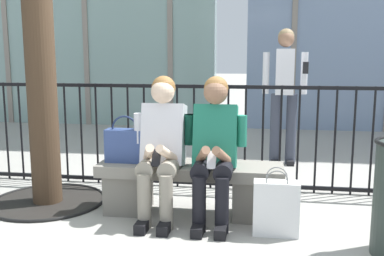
% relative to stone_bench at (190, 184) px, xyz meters
% --- Properties ---
extents(ground_plane, '(60.00, 60.00, 0.00)m').
position_rel_stone_bench_xyz_m(ground_plane, '(0.00, 0.00, -0.27)').
color(ground_plane, '#9E9B93').
extents(stone_bench, '(1.60, 0.44, 0.45)m').
position_rel_stone_bench_xyz_m(stone_bench, '(0.00, 0.00, 0.00)').
color(stone_bench, gray).
rests_on(stone_bench, ground).
extents(seated_person_with_phone, '(0.52, 0.66, 1.21)m').
position_rel_stone_bench_xyz_m(seated_person_with_phone, '(-0.22, -0.13, 0.38)').
color(seated_person_with_phone, gray).
rests_on(seated_person_with_phone, ground).
extents(seated_person_companion, '(0.52, 0.66, 1.21)m').
position_rel_stone_bench_xyz_m(seated_person_companion, '(0.22, -0.13, 0.38)').
color(seated_person_companion, black).
rests_on(seated_person_companion, ground).
extents(handbag_on_bench, '(0.34, 0.14, 0.41)m').
position_rel_stone_bench_xyz_m(handbag_on_bench, '(-0.58, -0.01, 0.33)').
color(handbag_on_bench, '#33477F').
rests_on(handbag_on_bench, stone_bench).
extents(shopping_bag, '(0.35, 0.15, 0.53)m').
position_rel_stone_bench_xyz_m(shopping_bag, '(0.73, -0.35, -0.05)').
color(shopping_bag, white).
rests_on(shopping_bag, ground).
extents(bystander_at_railing, '(0.55, 0.39, 1.71)m').
position_rel_stone_bench_xyz_m(bystander_at_railing, '(0.88, 1.99, 0.73)').
color(bystander_at_railing, '#383D4C').
rests_on(bystander_at_railing, ground).
extents(plaza_railing, '(9.39, 0.04, 1.09)m').
position_rel_stone_bench_xyz_m(plaza_railing, '(-0.00, 0.78, 0.28)').
color(plaza_railing, black).
rests_on(plaza_railing, ground).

